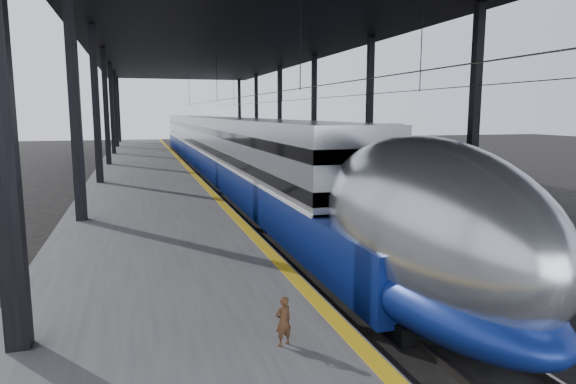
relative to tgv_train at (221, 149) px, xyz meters
name	(u,v)px	position (x,y,z in m)	size (l,w,h in m)	color
ground	(286,277)	(-2.00, -23.83, -2.00)	(160.00, 160.00, 0.00)	black
platform	(144,178)	(-5.50, -3.83, -1.50)	(6.00, 80.00, 1.00)	#4C4C4F
yellow_strip	(189,169)	(-2.70, -3.83, -1.00)	(0.30, 80.00, 0.01)	gold
rails	(267,180)	(2.50, -3.83, -1.92)	(6.52, 80.00, 0.16)	slate
canopy	(226,41)	(-0.10, -3.83, 7.11)	(18.00, 75.00, 9.47)	black
tgv_train	(221,149)	(0.00, 0.00, 0.00)	(2.99, 65.20, 4.28)	#B4B7BC
second_train	(251,139)	(5.00, 12.38, 0.07)	(2.97, 56.05, 4.09)	navy
child	(283,321)	(-3.84, -29.93, -0.60)	(0.29, 0.19, 0.79)	#472B17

